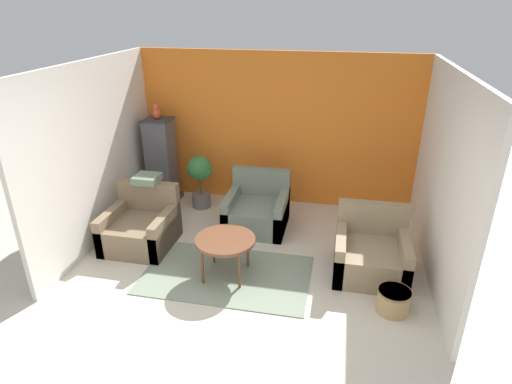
# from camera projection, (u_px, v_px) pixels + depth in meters

# --- Properties ---
(ground_plane) EXTENTS (20.00, 20.00, 0.00)m
(ground_plane) POSITION_uv_depth(u_px,v_px,m) (224.00, 329.00, 4.39)
(ground_plane) COLOR beige
(ground_plane) RESTS_ON ground
(wall_back_accent) EXTENTS (4.47, 0.06, 2.42)m
(wall_back_accent) POSITION_uv_depth(u_px,v_px,m) (277.00, 130.00, 6.79)
(wall_back_accent) COLOR orange
(wall_back_accent) RESTS_ON ground_plane
(wall_left) EXTENTS (0.06, 3.20, 2.42)m
(wall_left) POSITION_uv_depth(u_px,v_px,m) (95.00, 154.00, 5.74)
(wall_left) COLOR silver
(wall_left) RESTS_ON ground_plane
(wall_right) EXTENTS (0.06, 3.20, 2.42)m
(wall_right) POSITION_uv_depth(u_px,v_px,m) (443.00, 179.00, 4.92)
(wall_right) COLOR silver
(wall_right) RESTS_ON ground_plane
(area_rug) EXTENTS (2.04, 1.21, 0.01)m
(area_rug) POSITION_uv_depth(u_px,v_px,m) (226.00, 275.00, 5.26)
(area_rug) COLOR gray
(area_rug) RESTS_ON ground_plane
(coffee_table) EXTENTS (0.72, 0.72, 0.52)m
(coffee_table) POSITION_uv_depth(u_px,v_px,m) (225.00, 242.00, 5.07)
(coffee_table) COLOR brown
(coffee_table) RESTS_ON ground_plane
(armchair_left) EXTENTS (0.87, 0.87, 0.80)m
(armchair_left) POSITION_uv_depth(u_px,v_px,m) (141.00, 228.00, 5.84)
(armchair_left) COLOR #7A664C
(armchair_left) RESTS_ON ground_plane
(armchair_right) EXTENTS (0.87, 0.87, 0.80)m
(armchair_right) POSITION_uv_depth(u_px,v_px,m) (371.00, 254.00, 5.23)
(armchair_right) COLOR #8E7A5B
(armchair_right) RESTS_ON ground_plane
(armchair_middle) EXTENTS (0.87, 0.87, 0.80)m
(armchair_middle) POSITION_uv_depth(u_px,v_px,m) (257.00, 211.00, 6.32)
(armchair_middle) COLOR slate
(armchair_middle) RESTS_ON ground_plane
(birdcage) EXTENTS (0.49, 0.49, 1.40)m
(birdcage) POSITION_uv_depth(u_px,v_px,m) (162.00, 162.00, 6.95)
(birdcage) COLOR #353539
(birdcage) RESTS_ON ground_plane
(parrot) EXTENTS (0.12, 0.21, 0.26)m
(parrot) POSITION_uv_depth(u_px,v_px,m) (157.00, 111.00, 6.61)
(parrot) COLOR #D14C2D
(parrot) RESTS_ON birdcage
(potted_plant) EXTENTS (0.42, 0.39, 0.87)m
(potted_plant) POSITION_uv_depth(u_px,v_px,m) (200.00, 175.00, 6.80)
(potted_plant) COLOR #66605B
(potted_plant) RESTS_ON ground_plane
(wicker_basket) EXTENTS (0.36, 0.36, 0.26)m
(wicker_basket) POSITION_uv_depth(u_px,v_px,m) (394.00, 300.00, 4.60)
(wicker_basket) COLOR tan
(wicker_basket) RESTS_ON ground_plane
(throw_pillow) EXTENTS (0.33, 0.33, 0.10)m
(throw_pillow) POSITION_uv_depth(u_px,v_px,m) (147.00, 179.00, 5.88)
(throw_pillow) COLOR slate
(throw_pillow) RESTS_ON armchair_left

